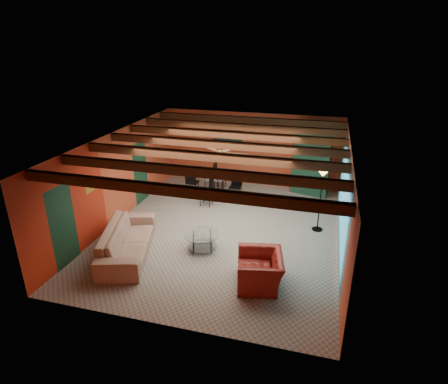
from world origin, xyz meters
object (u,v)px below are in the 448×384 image
(sofa, at_px, (127,241))
(vase, at_px, (213,166))
(coffee_table, at_px, (202,242))
(dining_table, at_px, (214,183))
(potted_plant, at_px, (314,125))
(armchair, at_px, (260,270))
(floor_lamp, at_px, (320,200))
(armoire, at_px, (311,163))

(sofa, distance_m, vase, 4.42)
(coffee_table, relative_size, vase, 5.00)
(dining_table, xyz_separation_m, potted_plant, (3.19, 1.28, 1.93))
(armchair, bearing_deg, potted_plant, 160.83)
(sofa, distance_m, armchair, 3.53)
(armchair, relative_size, dining_table, 0.59)
(coffee_table, distance_m, potted_plant, 5.83)
(dining_table, distance_m, vase, 0.60)
(sofa, distance_m, potted_plant, 7.24)
(armchair, height_order, potted_plant, potted_plant)
(potted_plant, xyz_separation_m, vase, (-3.19, -1.28, -1.33))
(floor_lamp, relative_size, potted_plant, 3.62)
(sofa, bearing_deg, floor_lamp, -77.09)
(dining_table, relative_size, vase, 10.69)
(dining_table, relative_size, floor_lamp, 1.03)
(coffee_table, xyz_separation_m, dining_table, (-0.75, 3.53, 0.27))
(dining_table, height_order, potted_plant, potted_plant)
(sofa, relative_size, dining_table, 1.37)
(sofa, xyz_separation_m, floor_lamp, (4.66, 2.66, 0.55))
(floor_lamp, bearing_deg, coffee_table, -145.97)
(sofa, height_order, vase, vase)
(coffee_table, height_order, dining_table, dining_table)
(coffee_table, bearing_deg, sofa, -158.19)
(coffee_table, xyz_separation_m, potted_plant, (2.43, 4.81, 2.20))
(dining_table, distance_m, armoire, 3.48)
(armoire, distance_m, potted_plant, 1.35)
(armoire, relative_size, floor_lamp, 1.15)
(armchair, height_order, coffee_table, armchair)
(potted_plant, relative_size, vase, 2.87)
(sofa, xyz_separation_m, dining_table, (1.02, 4.24, 0.12))
(floor_lamp, bearing_deg, armchair, -110.84)
(dining_table, relative_size, armoire, 0.89)
(armchair, bearing_deg, vase, -164.05)
(floor_lamp, bearing_deg, dining_table, 156.44)
(floor_lamp, bearing_deg, armoire, 98.92)
(armchair, height_order, dining_table, dining_table)
(coffee_table, distance_m, armoire, 5.46)
(armchair, distance_m, armoire, 5.98)
(dining_table, bearing_deg, armoire, 21.92)
(armchair, distance_m, potted_plant, 6.28)
(sofa, bearing_deg, dining_table, -30.34)
(armchair, relative_size, potted_plant, 2.19)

